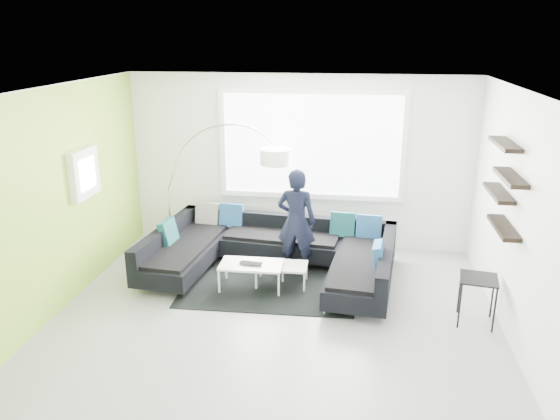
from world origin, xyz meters
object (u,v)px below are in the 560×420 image
Objects in this scene: sectional_sofa at (271,255)px; laptop at (250,265)px; coffee_table at (267,274)px; person at (296,221)px; arc_lamp at (168,189)px; side_table at (476,300)px.

laptop is (-0.21, -0.49, 0.05)m from sectional_sofa.
sectional_sofa is at bearing 87.95° from coffee_table.
person is at bearing 41.83° from sectional_sofa.
laptop is (1.52, -1.15, -0.69)m from arc_lamp.
side_table reaches higher than coffee_table.
arc_lamp is 3.57× the size of side_table.
sectional_sofa is 1.71× the size of arc_lamp.
arc_lamp is at bearing 148.98° from coffee_table.
arc_lamp is 6.30× the size of laptop.
coffee_table is 3.29× the size of laptop.
arc_lamp is 2.13m from person.
arc_lamp reaches higher than laptop.
coffee_table is (-0.01, -0.34, -0.15)m from sectional_sofa.
side_table is (2.69, -0.95, -0.03)m from sectional_sofa.
arc_lamp is at bearing -6.23° from person.
person is (2.07, -0.42, -0.28)m from arc_lamp.
coffee_table is at bearing -21.95° from arc_lamp.
side_table is (2.70, -0.61, 0.12)m from coffee_table.
coffee_table is at bearing 64.54° from person.
person is (0.34, 0.58, 0.60)m from coffee_table.
laptop is (-0.21, -0.15, 0.19)m from coffee_table.
sectional_sofa reaches higher than side_table.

